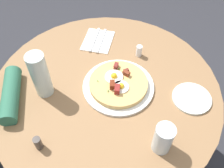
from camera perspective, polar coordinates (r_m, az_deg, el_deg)
ground_plane at (r=1.73m, az=-0.94°, el=-16.36°), size 6.00×6.00×0.00m
dining_table at (r=1.22m, az=-1.29°, el=-5.92°), size 0.99×0.99×0.76m
pizza_plate at (r=1.07m, az=1.47°, el=-0.49°), size 0.31×0.31×0.01m
breakfast_pizza at (r=1.05m, az=1.46°, el=0.16°), size 0.25×0.25×0.05m
bread_plate at (r=1.08m, az=17.87°, el=-3.14°), size 0.16×0.16×0.01m
napkin at (r=1.28m, az=-3.26°, el=9.95°), size 0.21×0.20×0.00m
fork at (r=1.28m, az=-4.06°, el=10.21°), size 0.17×0.09×0.00m
knife at (r=1.27m, az=-2.47°, el=9.99°), size 0.17×0.09×0.00m
water_glass at (r=0.89m, az=11.70°, el=-12.21°), size 0.07×0.07×0.13m
water_bottle at (r=1.02m, az=-16.20°, el=1.98°), size 0.07×0.07×0.21m
salt_shaker at (r=1.19m, az=6.25°, el=7.59°), size 0.03×0.03×0.06m
pepper_shaker at (r=0.94m, az=-16.65°, el=-12.91°), size 0.03×0.03×0.06m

